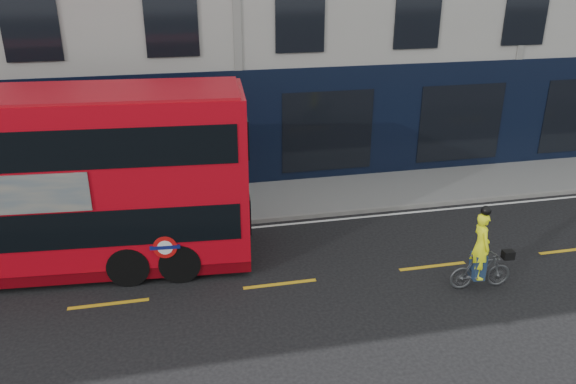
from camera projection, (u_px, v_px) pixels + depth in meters
name	position (u px, v px, depth m)	size (l,w,h in m)	color
ground	(294.00, 320.00, 12.25)	(120.00, 120.00, 0.00)	black
pavement	(249.00, 201.00, 18.09)	(60.00, 3.00, 0.12)	slate
kerb	(257.00, 221.00, 16.74)	(60.00, 0.12, 0.13)	slate
road_edge_line	(258.00, 227.00, 16.49)	(58.00, 0.10, 0.01)	silver
lane_dashes	(280.00, 284.00, 13.61)	(58.00, 0.12, 0.01)	gold
bus	(16.00, 183.00, 13.46)	(11.34, 3.41, 4.51)	red
cyclist	(481.00, 261.00, 13.19)	(1.54, 0.62, 2.15)	#47494C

